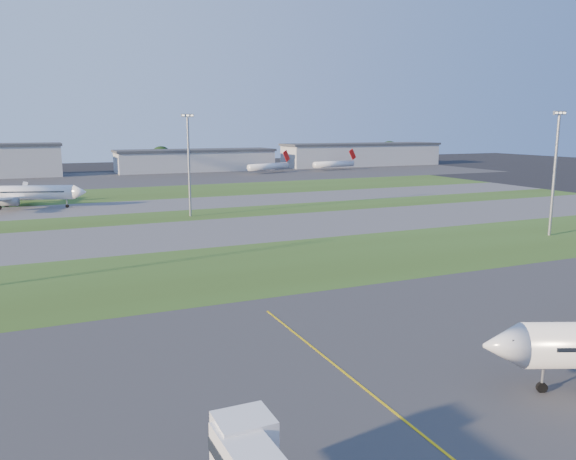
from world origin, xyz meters
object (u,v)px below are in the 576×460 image
airliner_taxiing (14,193)px  mini_jet_near (269,166)px  light_mast_east (555,165)px  light_mast_centre (189,158)px  mini_jet_far (334,164)px

airliner_taxiing → mini_jet_near: (111.27, 85.48, -1.03)m
airliner_taxiing → light_mast_east: 138.37m
airliner_taxiing → light_mast_centre: (41.57, -34.00, 10.50)m
mini_jet_near → light_mast_centre: 138.81m
mini_jet_far → mini_jet_near: bearing=173.5°
light_mast_centre → light_mast_east: same height
airliner_taxiing → light_mast_centre: size_ratio=1.48×
airliner_taxiing → light_mast_centre: bearing=158.7°
airliner_taxiing → mini_jet_far: (149.90, 88.62, -1.03)m
light_mast_centre → light_mast_east: bearing=-41.6°
mini_jet_far → light_mast_east: light_mast_east is taller
mini_jet_far → light_mast_centre: (-108.33, -122.63, 11.53)m
mini_jet_near → light_mast_east: (-6.70, -175.48, 11.53)m
mini_jet_far → light_mast_centre: light_mast_centre is taller
mini_jet_near → mini_jet_far: (38.63, 3.15, 0.00)m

